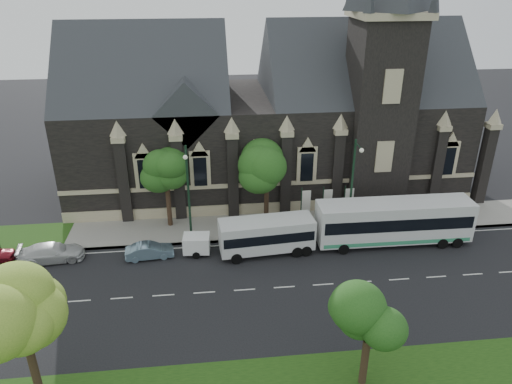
{
  "coord_description": "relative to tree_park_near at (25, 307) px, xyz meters",
  "views": [
    {
      "loc": [
        -2.38,
        -29.14,
        21.77
      ],
      "look_at": [
        1.53,
        6.0,
        5.21
      ],
      "focal_mm": 33.53,
      "sensor_mm": 36.0,
      "label": 1
    }
  ],
  "objects": [
    {
      "name": "street_lamp_near",
      "position": [
        21.77,
        15.86,
        -1.3
      ],
      "size": [
        0.36,
        1.88,
        9.0
      ],
      "color": "#15301F",
      "rests_on": "ground"
    },
    {
      "name": "banner_flag_center",
      "position": [
        20.06,
        17.77,
        -4.03
      ],
      "size": [
        0.9,
        0.1,
        4.0
      ],
      "color": "#15301F",
      "rests_on": "ground"
    },
    {
      "name": "tour_coach",
      "position": [
        25.17,
        14.17,
        -4.31
      ],
      "size": [
        13.34,
        3.14,
        3.89
      ],
      "rotation": [
        0.0,
        0.0,
        -0.01
      ],
      "color": "silver",
      "rests_on": "ground"
    },
    {
      "name": "banner_flag_right",
      "position": [
        22.06,
        17.77,
        -4.03
      ],
      "size": [
        0.9,
        0.1,
        4.0
      ],
      "color": "#15301F",
      "rests_on": "ground"
    },
    {
      "name": "tree_walk_right",
      "position": [
        14.98,
        19.48,
        -0.6
      ],
      "size": [
        4.08,
        4.08,
        7.8
      ],
      "color": "black",
      "rests_on": "ground"
    },
    {
      "name": "street_lamp_mid",
      "position": [
        7.77,
        15.86,
        -1.3
      ],
      "size": [
        0.36,
        1.88,
        9.0
      ],
      "color": "#15301F",
      "rests_on": "ground"
    },
    {
      "name": "tree_walk_left",
      "position": [
        5.97,
        19.47,
        -0.68
      ],
      "size": [
        3.91,
        3.91,
        7.64
      ],
      "color": "black",
      "rests_on": "ground"
    },
    {
      "name": "tree_park_east",
      "position": [
        17.95,
        -0.55,
        -1.8
      ],
      "size": [
        3.4,
        3.4,
        6.28
      ],
      "color": "black",
      "rests_on": "ground"
    },
    {
      "name": "museum",
      "position": [
        16.89,
        27.55,
        1.75
      ],
      "size": [
        40.0,
        17.7,
        29.9
      ],
      "color": "black",
      "rests_on": "ground"
    },
    {
      "name": "ground",
      "position": [
        11.77,
        8.77,
        -6.42
      ],
      "size": [
        160.0,
        160.0,
        0.0
      ],
      "primitive_type": "plane",
      "color": "black",
      "rests_on": "ground"
    },
    {
      "name": "sedan",
      "position": [
        4.36,
        14.04,
        -5.77
      ],
      "size": [
        4.05,
        1.77,
        1.3
      ],
      "primitive_type": "imported",
      "rotation": [
        0.0,
        0.0,
        1.67
      ],
      "color": "#6C8A9D",
      "rests_on": "ground"
    },
    {
      "name": "car_far_white",
      "position": [
        -3.56,
        14.51,
        -5.67
      ],
      "size": [
        5.32,
        2.65,
        1.49
      ],
      "primitive_type": "imported",
      "rotation": [
        0.0,
        0.0,
        1.69
      ],
      "color": "silver",
      "rests_on": "ground"
    },
    {
      "name": "banner_flag_left",
      "position": [
        18.06,
        17.77,
        -4.03
      ],
      "size": [
        0.9,
        0.1,
        4.0
      ],
      "color": "#15301F",
      "rests_on": "ground"
    },
    {
      "name": "tree_park_near",
      "position": [
        0.0,
        0.0,
        0.0
      ],
      "size": [
        4.42,
        4.42,
        8.56
      ],
      "color": "black",
      "rests_on": "ground"
    },
    {
      "name": "sidewalk",
      "position": [
        11.77,
        18.27,
        -6.34
      ],
      "size": [
        80.0,
        5.0,
        0.15
      ],
      "primitive_type": "cube",
      "color": "gray",
      "rests_on": "ground"
    },
    {
      "name": "shuttle_bus",
      "position": [
        14.09,
        13.82,
        -4.67
      ],
      "size": [
        8.03,
        3.32,
        3.03
      ],
      "rotation": [
        0.0,
        0.0,
        0.09
      ],
      "color": "silver",
      "rests_on": "ground"
    },
    {
      "name": "box_trailer",
      "position": [
        8.24,
        14.27,
        -5.46
      ],
      "size": [
        3.21,
        1.89,
        1.68
      ],
      "rotation": [
        0.0,
        0.0,
        -0.08
      ],
      "color": "white",
      "rests_on": "ground"
    }
  ]
}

